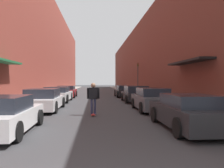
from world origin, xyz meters
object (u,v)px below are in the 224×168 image
object	(u,v)px
parked_car_right_0	(188,112)
skateboarder	(93,95)
parked_car_left_0	(0,115)
traffic_light	(138,75)
parked_car_right_2	(135,94)
parked_car_left_1	(44,100)
parked_car_right_3	(125,91)
parked_car_left_2	(58,94)
parked_car_left_3	(67,92)
parked_car_right_1	(152,100)

from	to	relation	value
parked_car_right_0	skateboarder	size ratio (longest dim) A/B	2.58
parked_car_left_0	traffic_light	size ratio (longest dim) A/B	1.00
parked_car_right_0	parked_car_right_2	size ratio (longest dim) A/B	0.96
parked_car_left_0	parked_car_left_1	size ratio (longest dim) A/B	0.87
parked_car_left_1	parked_car_right_2	distance (m)	7.97
parked_car_right_3	parked_car_left_2	bearing A→B (deg)	-140.16
parked_car_left_1	traffic_light	world-z (taller)	traffic_light
parked_car_left_2	traffic_light	world-z (taller)	traffic_light
parked_car_left_3	parked_car_right_0	size ratio (longest dim) A/B	0.95
parked_car_left_0	parked_car_left_3	world-z (taller)	parked_car_left_3
parked_car_left_1	parked_car_right_1	distance (m)	6.31
parked_car_left_2	parked_car_right_3	world-z (taller)	parked_car_right_3
parked_car_left_1	parked_car_left_3	distance (m)	10.42
skateboarder	parked_car_right_1	bearing A→B (deg)	24.02
parked_car_right_2	parked_car_right_1	bearing A→B (deg)	-90.71
parked_car_right_1	traffic_light	bearing A→B (deg)	81.67
parked_car_right_0	parked_car_right_1	distance (m)	4.85
parked_car_right_2	skateboarder	xyz separation A→B (m)	(-3.43, -6.96, 0.36)
skateboarder	traffic_light	bearing A→B (deg)	71.83
parked_car_right_3	skateboarder	world-z (taller)	skateboarder
parked_car_left_0	parked_car_left_1	bearing A→B (deg)	88.77
parked_car_left_3	skateboarder	world-z (taller)	skateboarder
parked_car_left_0	skateboarder	bearing A→B (deg)	49.07
parked_car_left_0	parked_car_left_2	distance (m)	10.97
parked_car_left_1	parked_car_right_0	size ratio (longest dim) A/B	1.09
parked_car_right_2	traffic_light	world-z (taller)	traffic_light
parked_car_left_1	parked_car_right_1	xyz separation A→B (m)	(6.28, -0.64, 0.02)
parked_car_left_1	parked_car_left_3	bearing A→B (deg)	90.08
parked_car_right_1	parked_car_left_0	bearing A→B (deg)	-142.02
parked_car_left_2	parked_car_right_3	bearing A→B (deg)	39.84
parked_car_right_0	parked_car_right_2	bearing A→B (deg)	89.94
parked_car_left_1	parked_car_left_2	size ratio (longest dim) A/B	1.02
parked_car_left_1	skateboarder	bearing A→B (deg)	-36.33
parked_car_right_1	traffic_light	xyz separation A→B (m)	(2.32, 15.83, 1.90)
parked_car_right_2	parked_car_left_2	bearing A→B (deg)	175.41
parked_car_right_2	skateboarder	bearing A→B (deg)	-116.26
parked_car_left_0	parked_car_right_3	xyz separation A→B (m)	(6.40, 16.30, 0.03)
parked_car_right_1	parked_car_left_2	bearing A→B (deg)	136.87
parked_car_left_3	traffic_light	xyz separation A→B (m)	(8.61, 4.76, 1.94)
parked_car_left_1	parked_car_right_0	distance (m)	8.38
parked_car_left_3	skateboarder	xyz separation A→B (m)	(2.92, -12.56, 0.40)
parked_car_left_2	traffic_light	xyz separation A→B (m)	(8.70, 9.85, 1.93)
parked_car_left_2	skateboarder	world-z (taller)	skateboarder
parked_car_right_2	traffic_light	size ratio (longest dim) A/B	1.11
parked_car_right_1	parked_car_right_3	world-z (taller)	parked_car_right_1
skateboarder	parked_car_right_3	bearing A→B (deg)	75.26
parked_car_left_3	parked_car_right_0	xyz separation A→B (m)	(6.35, -15.91, 0.00)
parked_car_left_0	traffic_light	bearing A→B (deg)	67.29
parked_car_right_3	traffic_light	distance (m)	5.43
parked_car_left_0	parked_car_right_0	bearing A→B (deg)	1.32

